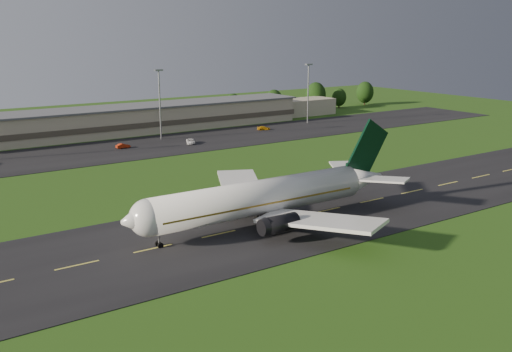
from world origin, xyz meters
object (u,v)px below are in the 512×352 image
light_mast_centre (160,96)px  service_vehicle_d (264,128)px  service_vehicle_b (123,146)px  terminal (143,119)px  service_vehicle_c (191,141)px  airliner (264,197)px  light_mast_east (308,86)px

light_mast_centre → service_vehicle_d: 36.46m
light_mast_centre → service_vehicle_b: bearing=-154.7°
terminal → service_vehicle_c: (2.45, -27.45, -3.22)m
light_mast_centre → service_vehicle_b: 19.89m
airliner → terminal: airliner is taller
service_vehicle_b → light_mast_east: bearing=-87.1°
light_mast_east → service_vehicle_c: light_mast_east is taller
light_mast_east → service_vehicle_b: 70.70m
light_mast_centre → service_vehicle_c: light_mast_centre is taller
light_mast_centre → service_vehicle_c: size_ratio=4.22×
light_mast_east → service_vehicle_b: (-69.34, -6.78, -12.00)m
airliner → service_vehicle_d: airliner is taller
light_mast_east → service_vehicle_c: 53.72m
service_vehicle_d → airliner: bearing=161.2°
service_vehicle_c → light_mast_centre: bearing=132.3°
terminal → light_mast_centre: (-1.40, -16.18, 8.75)m
airliner → service_vehicle_b: size_ratio=13.28×
airliner → service_vehicle_b: 73.46m
service_vehicle_c → airliner: bearing=-84.6°
service_vehicle_b → service_vehicle_d: service_vehicle_b is taller
light_mast_centre → airliner: bearing=-103.1°
service_vehicle_b → service_vehicle_d: (48.59, 3.34, -0.02)m
terminal → light_mast_east: light_mast_east is taller
airliner → service_vehicle_b: (4.25, 73.23, -3.93)m
airliner → service_vehicle_c: size_ratio=10.63×
airliner → service_vehicle_c: bearing=72.6°
service_vehicle_c → service_vehicle_b: bearing=-170.4°
terminal → light_mast_east: (53.60, -16.18, 8.75)m
airliner → service_vehicle_c: 72.42m
terminal → service_vehicle_b: terminal is taller
light_mast_east → service_vehicle_d: size_ratio=4.81×
light_mast_centre → service_vehicle_b: size_ratio=5.27×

